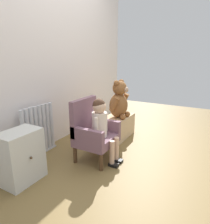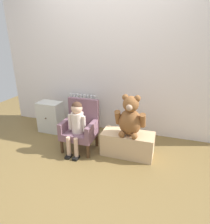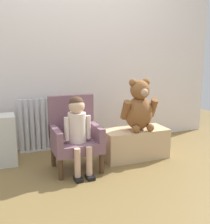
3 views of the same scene
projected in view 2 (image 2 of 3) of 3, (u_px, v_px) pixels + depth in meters
name	position (u px, v px, depth m)	size (l,w,h in m)	color
ground_plane	(82.00, 169.00, 2.46)	(6.00, 6.00, 0.00)	brown
back_wall	(111.00, 59.00, 3.12)	(3.80, 0.05, 2.40)	silver
radiator	(83.00, 112.00, 3.46)	(0.50, 0.05, 0.61)	silver
small_dresser	(51.00, 117.00, 3.37)	(0.38, 0.28, 0.51)	silver
child_armchair	(81.00, 126.00, 2.83)	(0.45, 0.40, 0.71)	#795463
child_figure	(77.00, 120.00, 2.67)	(0.25, 0.35, 0.73)	silver
low_bench	(128.00, 144.00, 2.72)	(0.70, 0.32, 0.32)	tan
large_teddy_bear	(130.00, 118.00, 2.54)	(0.40, 0.28, 0.54)	brown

